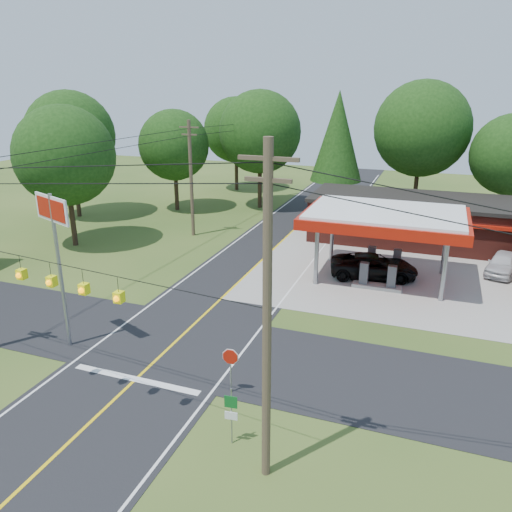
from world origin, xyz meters
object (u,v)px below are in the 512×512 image
(suv_car, at_px, (374,267))
(octagonal_stop_sign, at_px, (230,360))
(big_stop_sign, at_px, (55,233))
(sedan_car, at_px, (503,264))
(gas_canopy, at_px, (385,219))

(suv_car, bearing_deg, octagonal_stop_sign, 155.58)
(big_stop_sign, height_order, octagonal_stop_sign, big_stop_sign)
(sedan_car, xyz_separation_m, octagonal_stop_sign, (-12.50, -20.01, 0.85))
(gas_canopy, height_order, big_stop_sign, big_stop_sign)
(gas_canopy, relative_size, octagonal_stop_sign, 4.87)
(gas_canopy, xyz_separation_m, suv_car, (-0.50, 0.06, -3.44))
(gas_canopy, xyz_separation_m, octagonal_stop_sign, (-4.50, -16.01, -2.66))
(sedan_car, bearing_deg, big_stop_sign, -123.98)
(big_stop_sign, bearing_deg, gas_canopy, 47.00)
(suv_car, height_order, sedan_car, suv_car)
(gas_canopy, bearing_deg, suv_car, 172.90)
(sedan_car, bearing_deg, gas_canopy, -138.24)
(gas_canopy, xyz_separation_m, sedan_car, (8.00, 4.00, -3.51))
(suv_car, relative_size, sedan_car, 1.33)
(gas_canopy, bearing_deg, big_stop_sign, -133.00)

